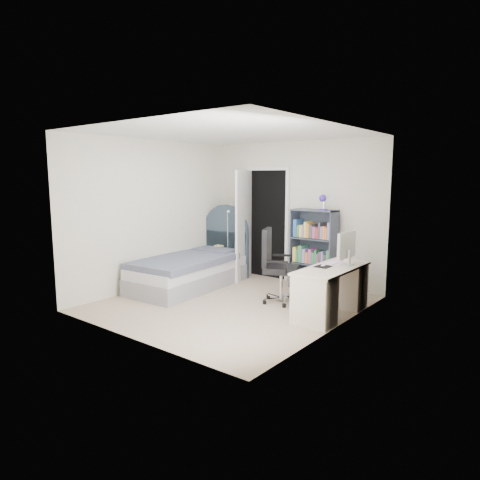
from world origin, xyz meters
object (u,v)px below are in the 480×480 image
Objects in this scene: nightstand at (221,256)px; desk at (332,289)px; bed at (193,269)px; floor_lamp at (228,250)px; office_chair at (275,262)px; bookcase at (314,254)px.

desk is (2.74, -0.87, -0.01)m from nightstand.
floor_lamp is (0.09, 0.86, 0.22)m from bed.
office_chair is (1.65, 0.10, 0.31)m from bed.
bookcase reaches higher than nightstand.
bed is at bearing -81.57° from nightstand.
nightstand is at bearing 98.43° from bed.
bookcase is (1.74, 1.12, 0.30)m from bed.
office_chair is (1.78, -0.83, 0.23)m from nightstand.
desk reaches higher than office_chair.
bed is 1.65× the size of desk.
nightstand is at bearing 155.02° from office_chair.
floor_lamp is 0.93× the size of desk.
bed is 2.60m from desk.
bed reaches higher than desk.
bookcase is at bearing 84.75° from office_chair.
floor_lamp is 1.15× the size of office_chair.
desk is (0.86, -1.06, -0.24)m from bookcase.
bed is 2.04× the size of office_chair.
desk is at bearing 1.29° from bed.
floor_lamp reaches higher than nightstand.
office_chair is (1.56, -0.76, 0.09)m from floor_lamp.
bed is at bearing -176.52° from office_chair.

